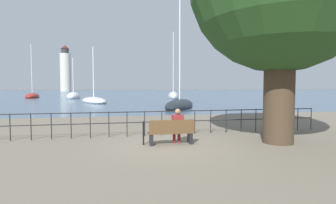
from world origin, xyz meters
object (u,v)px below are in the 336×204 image
Objects in this scene: park_bench at (171,133)px; sailboat_2 at (94,101)px; sailboat_4 at (180,105)px; seated_person_left at (178,125)px; harbor_lighthouse at (65,70)px; sailboat_0 at (73,97)px; closed_umbrella at (143,131)px; sailboat_1 at (173,96)px; sailboat_3 at (32,96)px.

park_bench is 0.20× the size of sailboat_2.
sailboat_4 is at bearing -69.05° from sailboat_2.
seated_person_left is 0.06× the size of harbor_lighthouse.
sailboat_4 is at bearing 75.40° from seated_person_left.
sailboat_0 reaches higher than seated_person_left.
sailboat_2 reaches higher than park_bench.
sailboat_0 is 0.34× the size of harbor_lighthouse.
sailboat_0 is at bearing 101.33° from closed_umbrella.
sailboat_2 is at bearing 153.60° from sailboat_4.
sailboat_0 is 27.66m from sailboat_4.
sailboat_4 is (5.42, 16.03, -0.19)m from closed_umbrella.
sailboat_4 reaches higher than seated_person_left.
sailboat_0 is 18.00m from sailboat_1.
sailboat_4 reaches higher than park_bench.
park_bench is 0.13× the size of sailboat_4.
seated_person_left reaches higher than park_bench.
park_bench is at bearing -73.74° from sailboat_0.
sailboat_0 is at bearing 89.85° from sailboat_2.
sailboat_2 is 0.36× the size of harbor_lighthouse.
sailboat_4 is 116.35m from harbor_lighthouse.
harbor_lighthouse reaches higher than closed_umbrella.
sailboat_3 is (-17.56, 45.59, -0.38)m from seated_person_left.
sailboat_1 is at bearing 75.53° from closed_umbrella.
closed_umbrella is at bearing -77.59° from sailboat_3.
closed_umbrella is at bearing -93.46° from sailboat_1.
sailboat_4 is (13.48, -24.16, -0.06)m from sailboat_0.
closed_umbrella is at bearing -75.03° from sailboat_0.
sailboat_3 is at bearing 110.76° from park_bench.
closed_umbrella is at bearing -79.35° from harbor_lighthouse.
seated_person_left is 1.24m from closed_umbrella.
sailboat_3 is at bearing 109.74° from closed_umbrella.
park_bench is 0.07× the size of harbor_lighthouse.
closed_umbrella is 0.07× the size of sailboat_1.
sailboat_2 is 22.54m from sailboat_3.
sailboat_1 is (8.84, 38.21, -0.02)m from park_bench.
sailboat_2 is (-4.83, 27.00, -0.46)m from seated_person_left.
park_bench is 0.15× the size of sailboat_3.
seated_person_left is 0.10× the size of sailboat_1.
sailboat_1 is 22.46m from sailboat_4.
sailboat_1 reaches higher than park_bench.
sailboat_1 reaches higher than sailboat_2.
sailboat_1 reaches higher than sailboat_3.
closed_umbrella is 39.31m from sailboat_1.
sailboat_3 reaches higher than park_bench.
sailboat_2 is 0.65× the size of sailboat_4.
seated_person_left is 41.32m from sailboat_0.
sailboat_0 is (-9.03, 40.34, -0.06)m from park_bench.
sailboat_3 is (-17.31, 45.67, -0.11)m from park_bench.
sailboat_4 is at bearing 74.64° from park_bench.
sailboat_3 is 36.64m from sailboat_4.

